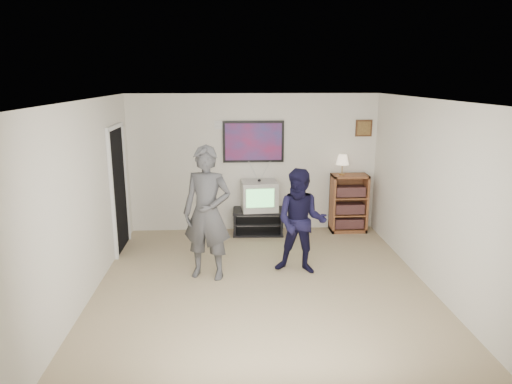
{
  "coord_description": "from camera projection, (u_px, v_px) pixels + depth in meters",
  "views": [
    {
      "loc": [
        -0.42,
        -5.67,
        2.77
      ],
      "look_at": [
        -0.05,
        0.76,
        1.15
      ],
      "focal_mm": 32.0,
      "sensor_mm": 36.0,
      "label": 1
    }
  ],
  "objects": [
    {
      "name": "poster",
      "position": [
        253.0,
        142.0,
        8.18
      ],
      "size": [
        1.1,
        0.03,
        0.75
      ],
      "primitive_type": "cube",
      "color": "black",
      "rests_on": "room_shell"
    },
    {
      "name": "doorway",
      "position": [
        118.0,
        190.0,
        7.37
      ],
      "size": [
        0.03,
        0.85,
        2.0
      ],
      "primitive_type": "cube",
      "color": "black",
      "rests_on": "room_shell"
    },
    {
      "name": "bookshelf",
      "position": [
        349.0,
        203.0,
        8.36
      ],
      "size": [
        0.65,
        0.37,
        1.07
      ],
      "primitive_type": null,
      "color": "#563419",
      "rests_on": "room_shell"
    },
    {
      "name": "controller_right",
      "position": [
        300.0,
        201.0,
        6.63
      ],
      "size": [
        0.05,
        0.13,
        0.04
      ],
      "primitive_type": "cube",
      "rotation": [
        0.0,
        0.0,
        0.14
      ],
      "color": "white",
      "rests_on": "person_short"
    },
    {
      "name": "room_shell",
      "position": [
        262.0,
        192.0,
        6.21
      ],
      "size": [
        4.51,
        5.0,
        2.51
      ],
      "color": "#826952",
      "rests_on": "ground"
    },
    {
      "name": "person_tall",
      "position": [
        207.0,
        213.0,
        6.32
      ],
      "size": [
        0.79,
        0.62,
        1.88
      ],
      "primitive_type": "imported",
      "rotation": [
        0.0,
        0.0,
        -0.28
      ],
      "color": "#3C3C3F",
      "rests_on": "room_shell"
    },
    {
      "name": "small_picture",
      "position": [
        364.0,
        128.0,
        8.24
      ],
      "size": [
        0.3,
        0.03,
        0.3
      ],
      "primitive_type": "cube",
      "color": "#372011",
      "rests_on": "room_shell"
    },
    {
      "name": "controller_left",
      "position": [
        209.0,
        194.0,
        6.44
      ],
      "size": [
        0.05,
        0.11,
        0.03
      ],
      "primitive_type": "cube",
      "rotation": [
        0.0,
        0.0,
        -0.2
      ],
      "color": "white",
      "rests_on": "person_tall"
    },
    {
      "name": "person_short",
      "position": [
        301.0,
        222.0,
        6.51
      ],
      "size": [
        0.87,
        0.76,
        1.53
      ],
      "primitive_type": "imported",
      "rotation": [
        0.0,
        0.0,
        -0.27
      ],
      "color": "black",
      "rests_on": "room_shell"
    },
    {
      "name": "crt_television",
      "position": [
        259.0,
        196.0,
        8.17
      ],
      "size": [
        0.66,
        0.57,
        0.53
      ],
      "primitive_type": null,
      "rotation": [
        0.0,
        0.0,
        0.07
      ],
      "color": "#B1B0AB",
      "rests_on": "media_stand"
    },
    {
      "name": "media_stand",
      "position": [
        258.0,
        221.0,
        8.29
      ],
      "size": [
        0.92,
        0.54,
        0.45
      ],
      "rotation": [
        0.0,
        0.0,
        -0.04
      ],
      "color": "black",
      "rests_on": "room_shell"
    },
    {
      "name": "air_vent",
      "position": [
        222.0,
        125.0,
        8.08
      ],
      "size": [
        0.28,
        0.02,
        0.14
      ],
      "primitive_type": "cube",
      "color": "white",
      "rests_on": "room_shell"
    },
    {
      "name": "table_lamp",
      "position": [
        342.0,
        165.0,
        8.18
      ],
      "size": [
        0.23,
        0.23,
        0.37
      ],
      "primitive_type": null,
      "color": "beige",
      "rests_on": "bookshelf"
    }
  ]
}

